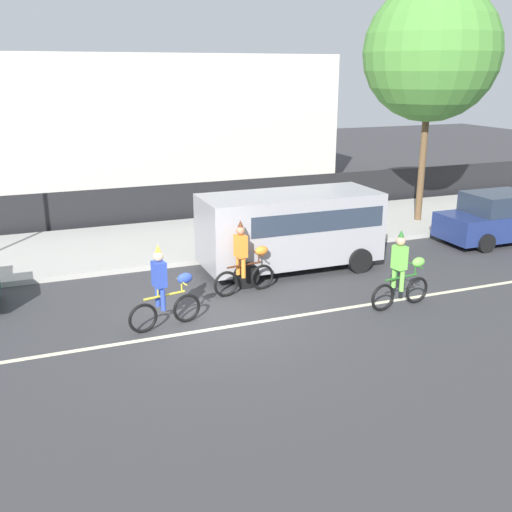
{
  "coord_description": "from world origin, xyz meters",
  "views": [
    {
      "loc": [
        -3.85,
        -12.07,
        5.45
      ],
      "look_at": [
        1.34,
        1.2,
        1.0
      ],
      "focal_mm": 42.0,
      "sensor_mm": 36.0,
      "label": 1
    }
  ],
  "objects_px": {
    "parade_cyclist_lime": "(402,274)",
    "parade_cyclist_cobalt": "(165,291)",
    "parked_car_navy": "(499,219)",
    "parked_van_grey": "(292,225)",
    "parade_cyclist_orange": "(245,261)"
  },
  "relations": [
    {
      "from": "parade_cyclist_lime",
      "to": "parade_cyclist_cobalt",
      "type": "bearing_deg",
      "value": 170.93
    },
    {
      "from": "parade_cyclist_cobalt",
      "to": "parked_car_navy",
      "type": "xyz_separation_m",
      "value": [
        11.81,
        2.8,
        -0.06
      ]
    },
    {
      "from": "parade_cyclist_cobalt",
      "to": "parked_car_navy",
      "type": "bearing_deg",
      "value": 13.34
    },
    {
      "from": "parade_cyclist_cobalt",
      "to": "parked_van_grey",
      "type": "bearing_deg",
      "value": 32.28
    },
    {
      "from": "parade_cyclist_lime",
      "to": "parked_car_navy",
      "type": "distance_m",
      "value": 7.3
    },
    {
      "from": "parade_cyclist_lime",
      "to": "parked_van_grey",
      "type": "height_order",
      "value": "parked_van_grey"
    },
    {
      "from": "parade_cyclist_orange",
      "to": "parked_van_grey",
      "type": "distance_m",
      "value": 2.39
    },
    {
      "from": "parade_cyclist_cobalt",
      "to": "parked_van_grey",
      "type": "relative_size",
      "value": 0.38
    },
    {
      "from": "parade_cyclist_lime",
      "to": "parked_car_navy",
      "type": "bearing_deg",
      "value": 30.23
    },
    {
      "from": "parade_cyclist_cobalt",
      "to": "parade_cyclist_lime",
      "type": "relative_size",
      "value": 1.0
    },
    {
      "from": "parked_van_grey",
      "to": "parade_cyclist_cobalt",
      "type": "bearing_deg",
      "value": -147.72
    },
    {
      "from": "parked_van_grey",
      "to": "parade_cyclist_orange",
      "type": "bearing_deg",
      "value": -145.08
    },
    {
      "from": "parade_cyclist_orange",
      "to": "parked_car_navy",
      "type": "height_order",
      "value": "parade_cyclist_orange"
    },
    {
      "from": "parked_car_navy",
      "to": "parade_cyclist_orange",
      "type": "bearing_deg",
      "value": -171.34
    },
    {
      "from": "parade_cyclist_cobalt",
      "to": "parked_van_grey",
      "type": "height_order",
      "value": "parked_van_grey"
    }
  ]
}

